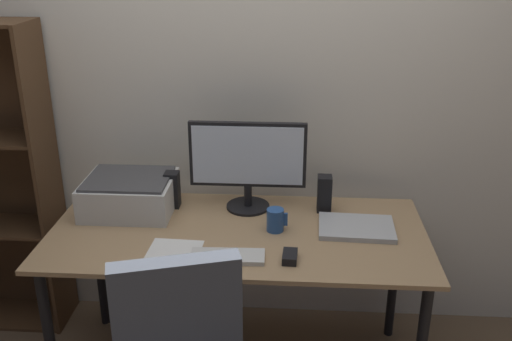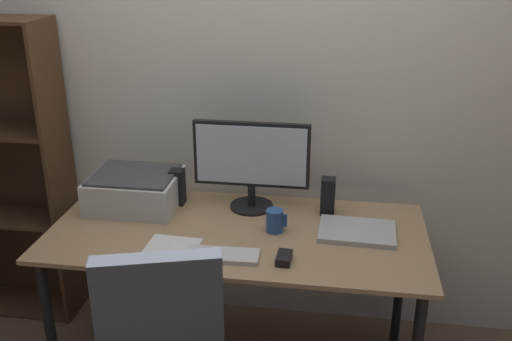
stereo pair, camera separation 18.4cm
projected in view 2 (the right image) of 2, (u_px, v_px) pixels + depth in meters
back_wall at (256, 74)px, 2.76m from camera, size 6.40×0.10×2.60m
desk at (237, 246)px, 2.49m from camera, size 1.61×0.75×0.74m
monitor at (251, 160)px, 2.59m from camera, size 0.53×0.20×0.41m
keyboard at (222, 255)px, 2.25m from camera, size 0.29×0.12×0.02m
mouse at (284, 258)px, 2.22m from camera, size 0.06×0.10×0.03m
coffee_mug at (275, 221)px, 2.44m from camera, size 0.09×0.07×0.10m
laptop at (357, 231)px, 2.43m from camera, size 0.33×0.24×0.02m
speaker_left at (177, 187)px, 2.68m from camera, size 0.06×0.07×0.17m
speaker_right at (328, 196)px, 2.59m from camera, size 0.06×0.07×0.17m
printer at (135, 190)px, 2.67m from camera, size 0.40×0.34×0.16m
paper_sheet at (167, 254)px, 2.28m from camera, size 0.22×0.31×0.00m
bookshelf at (6, 174)px, 2.97m from camera, size 0.63×0.28×1.57m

